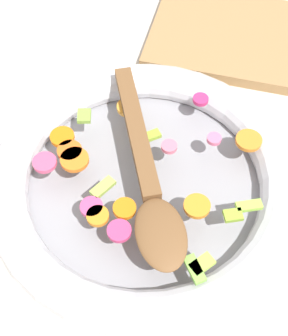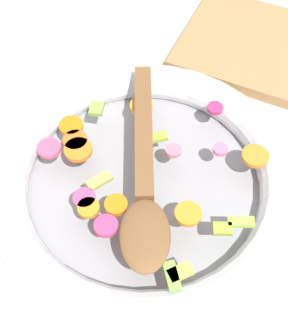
# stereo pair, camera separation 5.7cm
# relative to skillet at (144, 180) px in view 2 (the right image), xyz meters

# --- Properties ---
(ground_plane) EXTENTS (4.00, 4.00, 0.00)m
(ground_plane) POSITION_rel_skillet_xyz_m (0.00, 0.00, -0.02)
(ground_plane) COLOR beige
(skillet) EXTENTS (0.39, 0.39, 0.05)m
(skillet) POSITION_rel_skillet_xyz_m (0.00, 0.00, 0.00)
(skillet) COLOR gray
(skillet) RESTS_ON ground_plane
(chopped_vegetables) EXTENTS (0.28, 0.27, 0.01)m
(chopped_vegetables) POSITION_rel_skillet_xyz_m (0.01, 0.01, 0.03)
(chopped_vegetables) COLOR orange
(chopped_vegetables) RESTS_ON skillet
(wooden_spoon) EXTENTS (0.16, 0.28, 0.01)m
(wooden_spoon) POSITION_rel_skillet_xyz_m (-0.01, 0.02, 0.04)
(wooden_spoon) COLOR brown
(wooden_spoon) RESTS_ON chopped_vegetables
(cutting_board) EXTENTS (0.23, 0.20, 0.02)m
(cutting_board) POSITION_rel_skillet_xyz_m (-0.05, -0.31, -0.01)
(cutting_board) COLOR #9E7547
(cutting_board) RESTS_ON ground_plane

